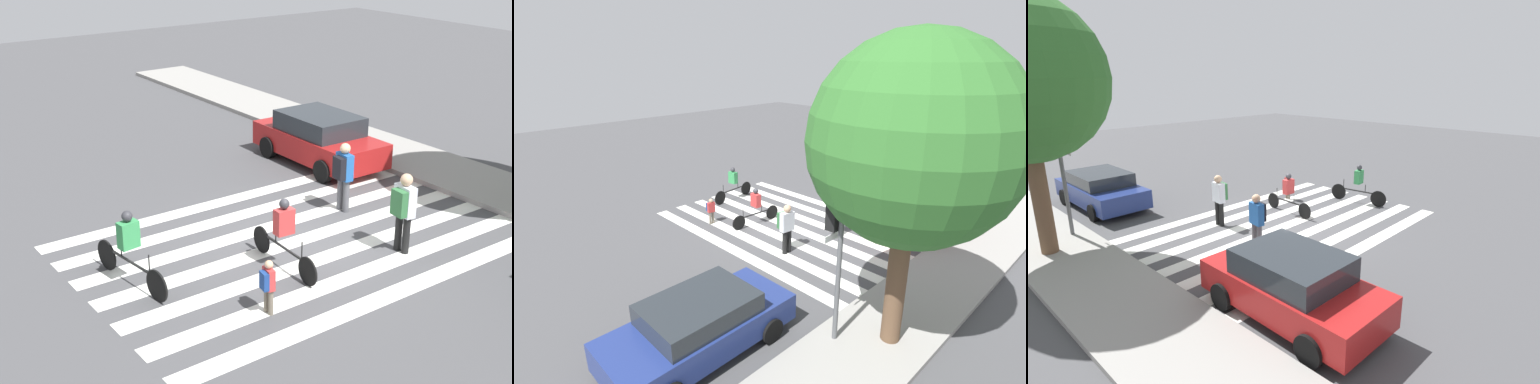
# 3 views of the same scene
# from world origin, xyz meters

# --- Properties ---
(ground_plane) EXTENTS (60.00, 60.00, 0.00)m
(ground_plane) POSITION_xyz_m (0.00, 0.00, 0.00)
(ground_plane) COLOR #444447
(sidewalk_curb) EXTENTS (36.00, 2.50, 0.14)m
(sidewalk_curb) POSITION_xyz_m (0.00, 6.25, 0.07)
(sidewalk_curb) COLOR gray
(sidewalk_curb) RESTS_ON ground_plane
(crosswalk_stripes) EXTENTS (6.40, 10.00, 0.01)m
(crosswalk_stripes) POSITION_xyz_m (-0.00, 0.00, 0.00)
(crosswalk_stripes) COLOR silver
(crosswalk_stripes) RESTS_ON ground_plane
(traffic_light) EXTENTS (0.60, 0.50, 4.03)m
(traffic_light) POSITION_xyz_m (4.30, 5.41, 2.83)
(traffic_light) COLOR #515456
(traffic_light) RESTS_ON ground_plane
(pedestrian_child_with_backpack) EXTENTS (0.53, 0.46, 1.82)m
(pedestrian_child_with_backpack) POSITION_xyz_m (1.74, 1.48, 1.07)
(pedestrian_child_with_backpack) COLOR black
(pedestrian_child_with_backpack) RESTS_ON ground_plane
(pedestrian_adult_blue_shirt) EXTENTS (0.32, 0.29, 1.10)m
(pedestrian_adult_blue_shirt) POSITION_xyz_m (2.12, -2.43, 0.64)
(pedestrian_adult_blue_shirt) COLOR #6B6051
(pedestrian_adult_blue_shirt) RESTS_ON ground_plane
(pedestrian_adult_tall_backpack) EXTENTS (0.52, 0.45, 1.76)m
(pedestrian_adult_tall_backpack) POSITION_xyz_m (-0.74, 2.00, 1.03)
(pedestrian_adult_tall_backpack) COLOR #4C4C51
(pedestrian_adult_tall_backpack) RESTS_ON ground_plane
(cyclist_far_lane) EXTENTS (2.34, 0.42, 1.57)m
(cyclist_far_lane) POSITION_xyz_m (0.84, -1.07, 0.86)
(cyclist_far_lane) COLOR black
(cyclist_far_lane) RESTS_ON ground_plane
(cyclist_near_curb) EXTENTS (2.45, 0.43, 1.61)m
(cyclist_near_curb) POSITION_xyz_m (-0.37, -3.99, 0.86)
(cyclist_near_curb) COLOR black
(cyclist_near_curb) RESTS_ON ground_plane
(car_parked_silver_sedan) EXTENTS (4.24, 2.08, 1.52)m
(car_parked_silver_sedan) POSITION_xyz_m (-3.84, 3.87, 0.77)
(car_parked_silver_sedan) COLOR maroon
(car_parked_silver_sedan) RESTS_ON ground_plane
(car_parked_dark_suv) EXTENTS (4.57, 2.10, 1.44)m
(car_parked_dark_suv) POSITION_xyz_m (6.79, 3.50, 0.75)
(car_parked_dark_suv) COLOR navy
(car_parked_dark_suv) RESTS_ON ground_plane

